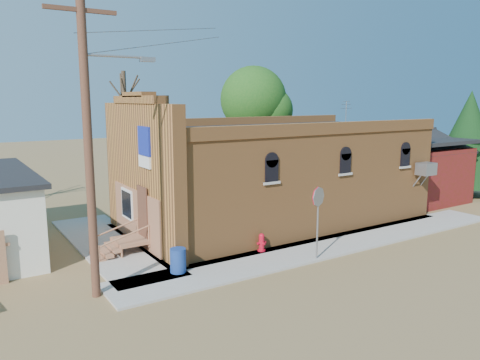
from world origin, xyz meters
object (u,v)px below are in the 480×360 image
utility_pole (90,141)px  trash_barrel (178,260)px  fire_hydrant (262,242)px  stop_sign (318,204)px  brick_bar (272,175)px

utility_pole → trash_barrel: utility_pole is taller
fire_hydrant → stop_sign: bearing=-58.6°
utility_pole → stop_sign: bearing=-8.7°
fire_hydrant → trash_barrel: size_ratio=0.85×
utility_pole → fire_hydrant: (6.57, 0.60, -4.34)m
brick_bar → stop_sign: (-1.96, -5.49, -0.16)m
brick_bar → stop_sign: bearing=-109.6°
brick_bar → trash_barrel: size_ratio=19.51×
stop_sign → trash_barrel: stop_sign is taller
fire_hydrant → trash_barrel: 3.74m
brick_bar → utility_pole: (-9.79, -4.29, 2.43)m
utility_pole → stop_sign: (7.83, -1.20, -2.60)m
brick_bar → stop_sign: brick_bar is taller
brick_bar → fire_hydrant: size_ratio=22.94×
trash_barrel → fire_hydrant: bearing=4.5°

